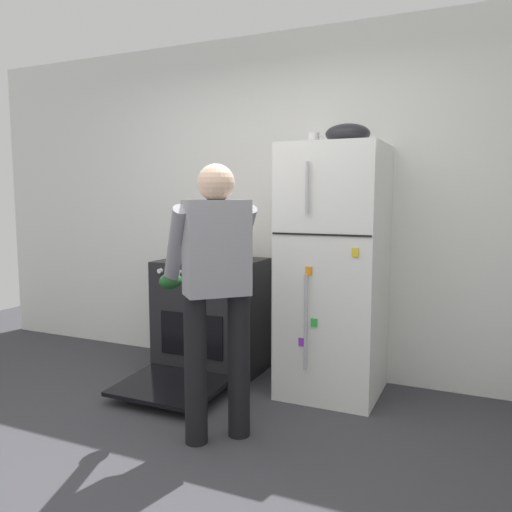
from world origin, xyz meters
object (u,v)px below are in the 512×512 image
person_cook (215,278)px  coffee_mug (314,140)px  stove_range (211,318)px  pepper_mill (192,246)px  red_pot (227,254)px  refrigerator (334,271)px  mixing_bowl (348,134)px

person_cook → coffee_mug: size_ratio=14.28×
stove_range → pepper_mill: bearing=144.0°
red_pot → pepper_mill: pepper_mill is taller
refrigerator → stove_range: size_ratio=1.45×
stove_range → red_pot: red_pot is taller
red_pot → mixing_bowl: size_ratio=1.19×
pepper_mill → person_cook: bearing=-53.5°
person_cook → mixing_bowl: size_ratio=5.25×
pepper_mill → mixing_bowl: mixing_bowl is taller
person_cook → mixing_bowl: 1.42m
coffee_mug → mixing_bowl: mixing_bowl is taller
pepper_mill → stove_range: bearing=-36.0°
person_cook → coffee_mug: bearing=76.4°
red_pot → mixing_bowl: mixing_bowl is taller
stove_range → red_pot: bearing=-11.3°
coffee_mug → mixing_bowl: size_ratio=0.37×
person_cook → mixing_bowl: mixing_bowl is taller
pepper_mill → mixing_bowl: (1.38, -0.20, 0.84)m
coffee_mug → pepper_mill: coffee_mug is taller
person_cook → pepper_mill: 1.47m
person_cook → coffee_mug: (0.25, 1.03, 0.87)m
stove_range → mixing_bowl: (1.08, 0.02, 1.40)m
refrigerator → pepper_mill: (-1.30, 0.20, 0.11)m
stove_range → person_cook: 1.22m
stove_range → refrigerator: bearing=1.0°
stove_range → pepper_mill: pepper_mill is taller
refrigerator → coffee_mug: coffee_mug is taller
refrigerator → mixing_bowl: (0.08, 0.00, 0.96)m
red_pot → coffee_mug: coffee_mug is taller
refrigerator → person_cook: (-0.43, -0.98, 0.06)m
refrigerator → person_cook: size_ratio=1.11×
mixing_bowl → person_cook: bearing=-117.3°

